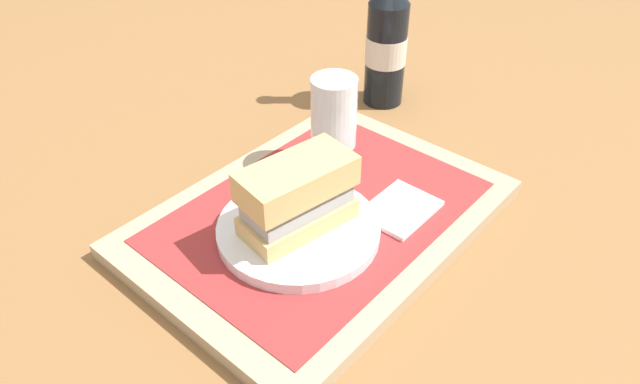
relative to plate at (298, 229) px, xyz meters
name	(u,v)px	position (x,y,z in m)	size (l,w,h in m)	color
ground_plane	(320,224)	(0.05, 0.01, -0.03)	(3.00, 3.00, 0.00)	olive
tray	(320,217)	(0.05, 0.01, -0.02)	(0.44, 0.32, 0.02)	tan
placemat	(320,211)	(0.05, 0.01, -0.01)	(0.38, 0.27, 0.00)	#9E2D2D
plate	(298,229)	(0.00, 0.00, 0.00)	(0.19, 0.19, 0.01)	white
sandwich	(300,194)	(0.00, 0.00, 0.05)	(0.14, 0.09, 0.08)	tan
beer_glass	(334,119)	(0.14, 0.06, 0.06)	(0.06, 0.06, 0.12)	silver
napkin_folded	(400,209)	(0.11, -0.07, 0.00)	(0.09, 0.07, 0.01)	white
beer_bottle	(387,41)	(0.35, 0.14, 0.08)	(0.07, 0.07, 0.27)	black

